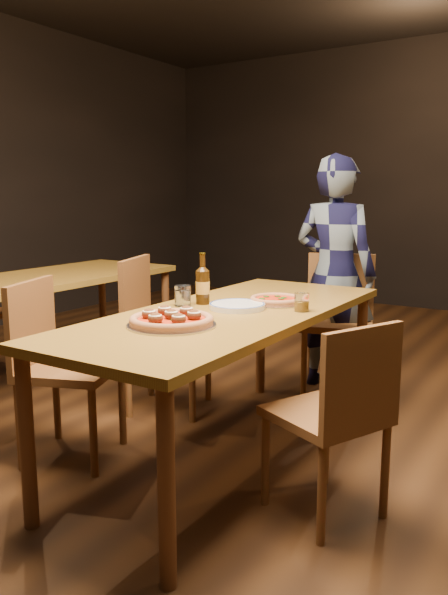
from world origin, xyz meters
The scene contains 15 objects.
ground centered at (0.00, 0.00, 0.00)m, with size 9.00×9.00×0.00m, color black.
room_shell centered at (0.00, 0.00, 1.86)m, with size 9.00×9.00×9.00m.
table_main centered at (0.00, 0.00, 0.68)m, with size 0.80×2.00×0.75m.
table_left centered at (-1.70, 0.30, 0.68)m, with size 0.80×2.00×0.75m.
chair_main_nw centered at (-0.66, -0.40, 0.46)m, with size 0.43×0.43×0.93m, color brown, non-canonical shape.
chair_main_sw centered at (-0.67, 0.39, 0.48)m, with size 0.45×0.45×0.97m, color brown, non-canonical shape.
chair_main_e centered at (0.59, -0.22, 0.43)m, with size 0.40×0.40×0.86m, color brown, non-canonical shape.
chair_end centered at (0.09, 1.20, 0.47)m, with size 0.44×0.44×0.95m, color brown, non-canonical shape.
pizza_meatball centered at (-0.03, -0.41, 0.78)m, with size 0.38×0.38×0.07m.
pizza_margherita centered at (0.11, 0.28, 0.77)m, with size 0.28×0.28×0.04m.
plate_stack centered at (0.01, 0.05, 0.76)m, with size 0.27×0.27×0.03m, color white.
beer_bottle centered at (-0.20, 0.07, 0.84)m, with size 0.07×0.07×0.25m.
water_glass centered at (-0.26, -0.03, 0.80)m, with size 0.08×0.08×0.10m, color white.
amber_glass centered at (0.30, 0.17, 0.79)m, with size 0.07×0.07×0.09m, color #A66E12.
diner centered at (0.02, 1.30, 0.78)m, with size 0.57×0.37×1.55m, color black.
Camera 1 is at (1.43, -2.31, 1.30)m, focal length 35.00 mm.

